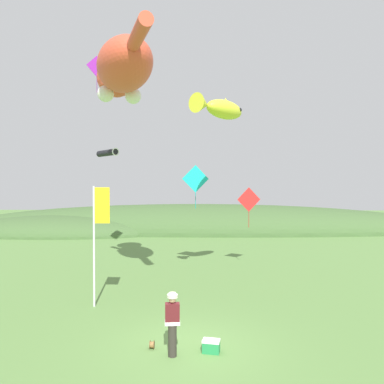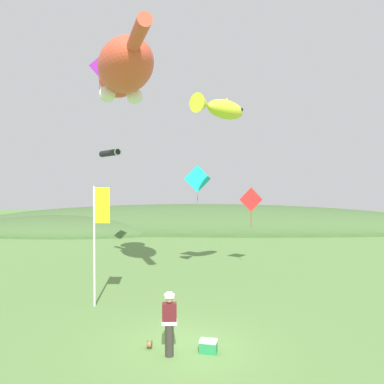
{
  "view_description": "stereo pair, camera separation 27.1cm",
  "coord_description": "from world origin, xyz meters",
  "px_view_note": "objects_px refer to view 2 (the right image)",
  "views": [
    {
      "loc": [
        0.41,
        -10.86,
        4.76
      ],
      "look_at": [
        0.0,
        4.0,
        4.48
      ],
      "focal_mm": 35.0,
      "sensor_mm": 36.0,
      "label": 1
    },
    {
      "loc": [
        0.68,
        -10.85,
        4.76
      ],
      "look_at": [
        0.0,
        4.0,
        4.48
      ],
      "focal_mm": 35.0,
      "sensor_mm": 36.0,
      "label": 2
    }
  ],
  "objects_px": {
    "kite_spool": "(150,344)",
    "kite_giant_cat": "(124,70)",
    "festival_attendant": "(169,322)",
    "festival_banner_pole": "(98,228)",
    "picnic_cooler": "(208,346)",
    "kite_diamond_teal": "(197,179)",
    "kite_fish_windsock": "(221,108)",
    "kite_diamond_red": "(251,200)",
    "kite_tube_streamer": "(110,153)",
    "kite_diamond_violet": "(99,67)"
  },
  "relations": [
    {
      "from": "kite_fish_windsock",
      "to": "kite_diamond_teal",
      "type": "bearing_deg",
      "value": 108.95
    },
    {
      "from": "kite_giant_cat",
      "to": "kite_fish_windsock",
      "type": "relative_size",
      "value": 2.61
    },
    {
      "from": "kite_spool",
      "to": "kite_diamond_violet",
      "type": "relative_size",
      "value": 0.11
    },
    {
      "from": "kite_diamond_violet",
      "to": "kite_diamond_red",
      "type": "bearing_deg",
      "value": -2.42
    },
    {
      "from": "kite_spool",
      "to": "kite_diamond_teal",
      "type": "bearing_deg",
      "value": 83.9
    },
    {
      "from": "festival_attendant",
      "to": "kite_diamond_teal",
      "type": "bearing_deg",
      "value": 87.55
    },
    {
      "from": "kite_fish_windsock",
      "to": "kite_tube_streamer",
      "type": "bearing_deg",
      "value": 148.66
    },
    {
      "from": "kite_giant_cat",
      "to": "kite_diamond_teal",
      "type": "height_order",
      "value": "kite_giant_cat"
    },
    {
      "from": "kite_tube_streamer",
      "to": "kite_giant_cat",
      "type": "bearing_deg",
      "value": -66.8
    },
    {
      "from": "kite_fish_windsock",
      "to": "kite_diamond_teal",
      "type": "xyz_separation_m",
      "value": [
        -1.19,
        3.47,
        -3.22
      ]
    },
    {
      "from": "kite_diamond_teal",
      "to": "kite_spool",
      "type": "bearing_deg",
      "value": -96.1
    },
    {
      "from": "kite_diamond_teal",
      "to": "festival_banner_pole",
      "type": "bearing_deg",
      "value": -119.95
    },
    {
      "from": "festival_attendant",
      "to": "kite_diamond_red",
      "type": "xyz_separation_m",
      "value": [
        3.49,
        11.12,
        2.96
      ]
    },
    {
      "from": "kite_tube_streamer",
      "to": "kite_diamond_teal",
      "type": "height_order",
      "value": "kite_tube_streamer"
    },
    {
      "from": "kite_diamond_red",
      "to": "kite_spool",
      "type": "bearing_deg",
      "value": -111.11
    },
    {
      "from": "kite_spool",
      "to": "kite_diamond_violet",
      "type": "height_order",
      "value": "kite_diamond_violet"
    },
    {
      "from": "kite_giant_cat",
      "to": "kite_diamond_teal",
      "type": "distance_m",
      "value": 7.02
    },
    {
      "from": "festival_banner_pole",
      "to": "kite_tube_streamer",
      "type": "bearing_deg",
      "value": 101.07
    },
    {
      "from": "kite_giant_cat",
      "to": "festival_banner_pole",
      "type": "bearing_deg",
      "value": -99.02
    },
    {
      "from": "kite_fish_windsock",
      "to": "kite_diamond_red",
      "type": "xyz_separation_m",
      "value": [
        1.85,
        4.02,
        -4.39
      ]
    },
    {
      "from": "festival_attendant",
      "to": "picnic_cooler",
      "type": "distance_m",
      "value": 1.36
    },
    {
      "from": "kite_spool",
      "to": "kite_diamond_red",
      "type": "xyz_separation_m",
      "value": [
        4.12,
        10.67,
        3.8
      ]
    },
    {
      "from": "kite_fish_windsock",
      "to": "kite_diamond_violet",
      "type": "xyz_separation_m",
      "value": [
        -6.97,
        4.39,
        3.35
      ]
    },
    {
      "from": "festival_banner_pole",
      "to": "kite_tube_streamer",
      "type": "height_order",
      "value": "kite_tube_streamer"
    },
    {
      "from": "picnic_cooler",
      "to": "festival_banner_pole",
      "type": "distance_m",
      "value": 6.51
    },
    {
      "from": "picnic_cooler",
      "to": "kite_diamond_teal",
      "type": "bearing_deg",
      "value": 93.5
    },
    {
      "from": "kite_fish_windsock",
      "to": "kite_diamond_teal",
      "type": "height_order",
      "value": "kite_fish_windsock"
    },
    {
      "from": "festival_attendant",
      "to": "festival_banner_pole",
      "type": "distance_m",
      "value": 5.69
    },
    {
      "from": "kite_fish_windsock",
      "to": "kite_tube_streamer",
      "type": "height_order",
      "value": "kite_fish_windsock"
    },
    {
      "from": "festival_banner_pole",
      "to": "kite_fish_windsock",
      "type": "bearing_deg",
      "value": 31.14
    },
    {
      "from": "kite_giant_cat",
      "to": "kite_fish_windsock",
      "type": "height_order",
      "value": "kite_giant_cat"
    },
    {
      "from": "picnic_cooler",
      "to": "kite_diamond_red",
      "type": "distance_m",
      "value": 11.73
    },
    {
      "from": "picnic_cooler",
      "to": "kite_tube_streamer",
      "type": "distance_m",
      "value": 13.64
    },
    {
      "from": "kite_giant_cat",
      "to": "kite_diamond_red",
      "type": "distance_m",
      "value": 9.79
    },
    {
      "from": "festival_banner_pole",
      "to": "kite_diamond_violet",
      "type": "height_order",
      "value": "kite_diamond_violet"
    },
    {
      "from": "kite_spool",
      "to": "picnic_cooler",
      "type": "bearing_deg",
      "value": -6.2
    },
    {
      "from": "picnic_cooler",
      "to": "kite_giant_cat",
      "type": "height_order",
      "value": "kite_giant_cat"
    },
    {
      "from": "kite_tube_streamer",
      "to": "kite_diamond_violet",
      "type": "xyz_separation_m",
      "value": [
        -0.76,
        0.61,
        5.07
      ]
    },
    {
      "from": "kite_diamond_teal",
      "to": "kite_fish_windsock",
      "type": "bearing_deg",
      "value": -71.05
    },
    {
      "from": "kite_diamond_violet",
      "to": "kite_giant_cat",
      "type": "bearing_deg",
      "value": -61.82
    },
    {
      "from": "kite_giant_cat",
      "to": "kite_tube_streamer",
      "type": "bearing_deg",
      "value": 113.2
    },
    {
      "from": "kite_giant_cat",
      "to": "kite_fish_windsock",
      "type": "bearing_deg",
      "value": 3.62
    },
    {
      "from": "picnic_cooler",
      "to": "kite_tube_streamer",
      "type": "height_order",
      "value": "kite_tube_streamer"
    },
    {
      "from": "kite_giant_cat",
      "to": "kite_tube_streamer",
      "type": "xyz_separation_m",
      "value": [
        -1.74,
        4.07,
        -3.44
      ]
    },
    {
      "from": "kite_diamond_violet",
      "to": "kite_fish_windsock",
      "type": "bearing_deg",
      "value": -32.2
    },
    {
      "from": "kite_giant_cat",
      "to": "kite_diamond_violet",
      "type": "xyz_separation_m",
      "value": [
        -2.5,
        4.67,
        1.63
      ]
    },
    {
      "from": "kite_spool",
      "to": "kite_diamond_teal",
      "type": "relative_size",
      "value": 0.1
    },
    {
      "from": "kite_spool",
      "to": "kite_giant_cat",
      "type": "distance_m",
      "value": 11.99
    },
    {
      "from": "picnic_cooler",
      "to": "kite_diamond_teal",
      "type": "height_order",
      "value": "kite_diamond_teal"
    },
    {
      "from": "kite_spool",
      "to": "kite_diamond_red",
      "type": "bearing_deg",
      "value": 68.89
    }
  ]
}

